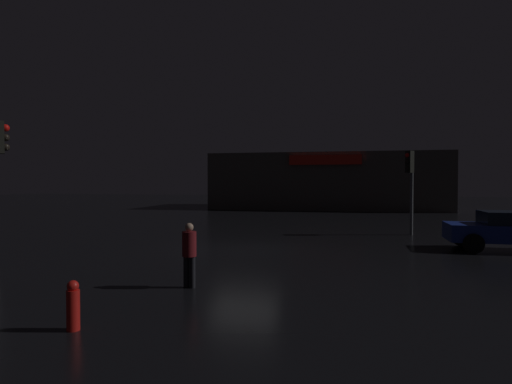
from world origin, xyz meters
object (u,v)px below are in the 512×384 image
traffic_signal_opposite (410,175)px  pedestrian (189,250)px  store_building (327,181)px  fire_hydrant (73,306)px  car_near (508,230)px

traffic_signal_opposite → pedestrian: (-6.62, -11.46, -1.93)m
store_building → fire_hydrant: store_building is taller
pedestrian → fire_hydrant: bearing=-105.8°
traffic_signal_opposite → store_building: bearing=103.4°
car_near → fire_hydrant: (-10.36, -10.57, -0.34)m
car_near → pedestrian: bearing=-141.9°
store_building → car_near: size_ratio=4.99×
fire_hydrant → traffic_signal_opposite: bearing=62.8°
pedestrian → store_building: bearing=86.5°
traffic_signal_opposite → fire_hydrant: 16.58m
store_building → traffic_signal_opposite: bearing=-76.6°
pedestrian → traffic_signal_opposite: bearing=60.0°
traffic_signal_opposite → car_near: size_ratio=0.95×
pedestrian → fire_hydrant: 3.29m
fire_hydrant → car_near: bearing=45.6°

